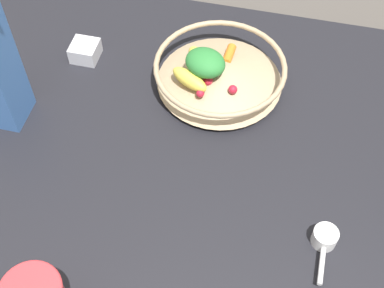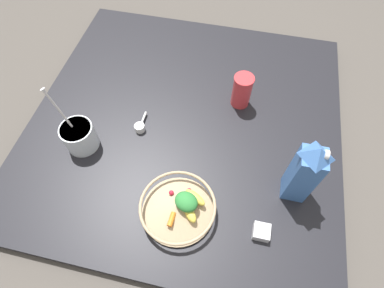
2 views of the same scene
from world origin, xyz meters
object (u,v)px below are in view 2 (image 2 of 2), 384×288
Objects in this scene: milk_carton at (304,172)px; yogurt_tub at (79,136)px; spice_jar at (261,232)px; fruit_bowl at (179,207)px; drinking_cup at (242,90)px.

yogurt_tub is at bearing 88.61° from milk_carton.
yogurt_tub reaches higher than spice_jar.
drinking_cup is (0.50, -0.13, 0.04)m from fruit_bowl.
milk_carton reaches higher than fruit_bowl.
yogurt_tub is at bearing 121.13° from drinking_cup.
fruit_bowl is at bearing 165.37° from drinking_cup.
drinking_cup is 0.53m from spice_jar.
spice_jar is at bearing -164.98° from drinking_cup.
spice_jar is at bearing 152.26° from milk_carton.
spice_jar is at bearing -92.92° from fruit_bowl.
fruit_bowl is 0.45m from yogurt_tub.
milk_carton reaches higher than drinking_cup.
fruit_bowl is 0.40m from milk_carton.
drinking_cup is (0.33, -0.54, 0.02)m from yogurt_tub.
yogurt_tub is 5.09× the size of spice_jar.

